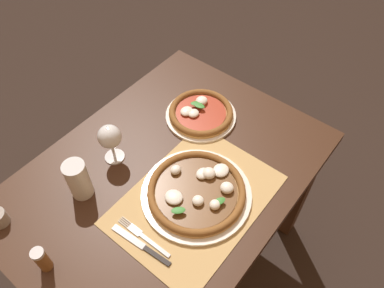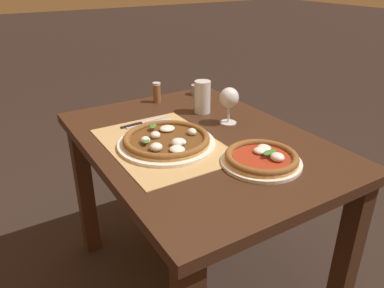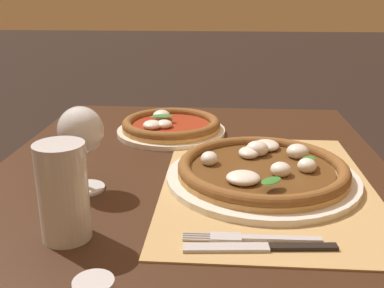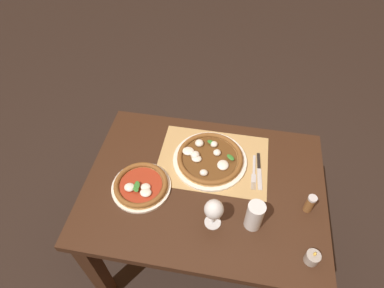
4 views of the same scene
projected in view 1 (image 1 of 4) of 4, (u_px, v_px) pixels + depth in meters
ground_plane at (174, 258)px, 1.86m from camera, size 24.00×24.00×0.00m
dining_table at (168, 192)px, 1.38m from camera, size 1.10×0.81×0.74m
paper_placemat at (195, 200)px, 1.21m from camera, size 0.53×0.38×0.00m
pizza_near at (197, 191)px, 1.21m from camera, size 0.36×0.36×0.05m
pizza_far at (201, 113)px, 1.43m from camera, size 0.27×0.27×0.05m
wine_glass at (110, 138)px, 1.24m from camera, size 0.08×0.08×0.16m
pint_glass at (79, 180)px, 1.18m from camera, size 0.07×0.07×0.15m
fork at (144, 237)px, 1.13m from camera, size 0.02×0.20×0.00m
knife at (141, 245)px, 1.11m from camera, size 0.03×0.22×0.01m
pepper_shaker at (42, 259)px, 1.04m from camera, size 0.04×0.04×0.10m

